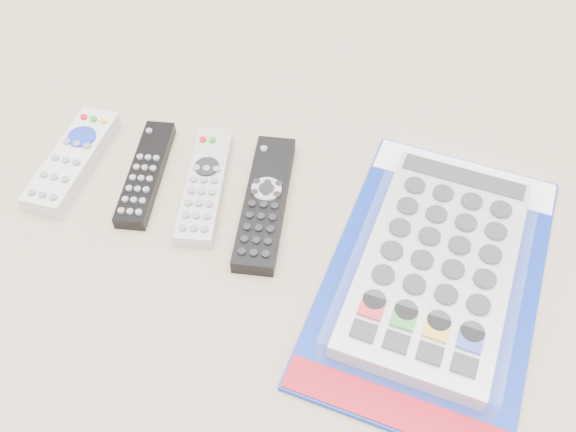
% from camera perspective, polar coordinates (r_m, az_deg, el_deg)
% --- Properties ---
extents(remote_small_grey, '(0.06, 0.17, 0.03)m').
position_cam_1_polar(remote_small_grey, '(0.85, -18.59, 4.74)').
color(remote_small_grey, silver).
rests_on(remote_small_grey, ground).
extents(remote_slim_black, '(0.05, 0.17, 0.02)m').
position_cam_1_polar(remote_slim_black, '(0.81, -12.53, 3.72)').
color(remote_slim_black, black).
rests_on(remote_slim_black, ground).
extents(remote_silver_dvd, '(0.07, 0.18, 0.02)m').
position_cam_1_polar(remote_silver_dvd, '(0.78, -7.41, 2.71)').
color(remote_silver_dvd, '#B4B4B9').
rests_on(remote_silver_dvd, ground).
extents(remote_large_black, '(0.06, 0.20, 0.02)m').
position_cam_1_polar(remote_large_black, '(0.76, -2.04, 1.26)').
color(remote_large_black, black).
rests_on(remote_large_black, ground).
extents(jumbo_remote_packaged, '(0.28, 0.40, 0.05)m').
position_cam_1_polar(jumbo_remote_packaged, '(0.71, 13.18, -4.09)').
color(jumbo_remote_packaged, '#0D2996').
rests_on(jumbo_remote_packaged, ground).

